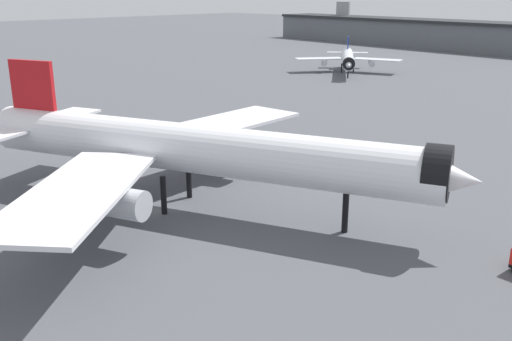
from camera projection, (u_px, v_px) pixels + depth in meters
ground at (158, 211)px, 67.79m from camera, size 900.00×900.00×0.00m
airliner_near_gate at (192, 149)px, 66.59m from camera, size 61.28×54.83×16.64m
airliner_far_taxiway at (348, 59)px, 179.42m from camera, size 29.64×33.30×10.39m
terminal_building at (505, 38)px, 234.99m from camera, size 253.46×51.06×19.67m
baggage_tug_wing at (104, 135)px, 99.70m from camera, size 2.15×3.34×1.85m
baggage_cart_trailing at (424, 154)px, 87.78m from camera, size 2.86×2.71×1.82m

